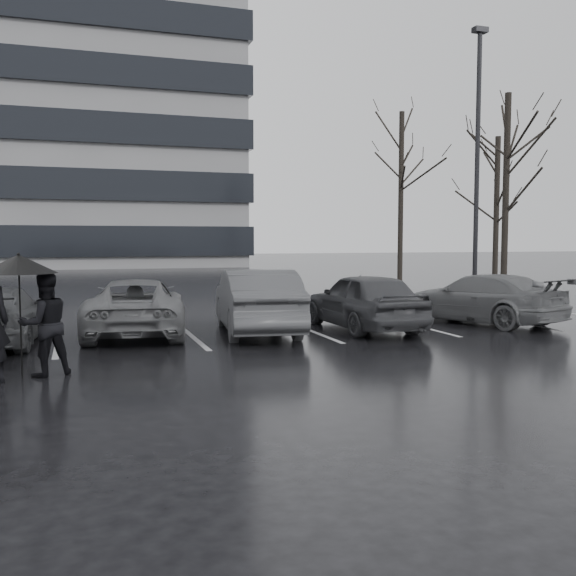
% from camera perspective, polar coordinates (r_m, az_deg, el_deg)
% --- Properties ---
extents(ground, '(160.00, 160.00, 0.00)m').
position_cam_1_polar(ground, '(13.09, 2.53, -5.09)').
color(ground, black).
rests_on(ground, ground).
extents(car_main, '(1.74, 4.10, 1.38)m').
position_cam_1_polar(car_main, '(15.36, 6.74, -1.12)').
color(car_main, black).
rests_on(car_main, ground).
extents(car_west_a, '(2.10, 4.61, 1.47)m').
position_cam_1_polar(car_west_a, '(14.75, -2.80, -1.15)').
color(car_west_a, '#2C2C2F').
rests_on(car_west_a, ground).
extents(car_west_b, '(2.65, 4.75, 1.25)m').
position_cam_1_polar(car_west_b, '(14.89, -13.34, -1.63)').
color(car_west_b, '#454547').
rests_on(car_west_b, ground).
extents(car_east, '(3.12, 4.70, 1.27)m').
position_cam_1_polar(car_east, '(17.15, 16.78, -0.90)').
color(car_east, '#454547').
rests_on(car_east, ground).
extents(pedestrian_right, '(0.96, 0.85, 1.64)m').
position_cam_1_polar(pedestrian_right, '(10.77, -20.80, -3.03)').
color(pedestrian_right, black).
rests_on(pedestrian_right, ground).
extents(umbrella, '(1.15, 1.15, 1.94)m').
position_cam_1_polar(umbrella, '(10.68, -22.82, 1.98)').
color(umbrella, black).
rests_on(umbrella, ground).
extents(lamp_post, '(0.54, 0.54, 9.90)m').
position_cam_1_polar(lamp_post, '(25.26, 16.44, 9.60)').
color(lamp_post, gray).
rests_on(lamp_post, ground).
extents(stall_stripes, '(19.72, 5.00, 0.00)m').
position_cam_1_polar(stall_stripes, '(15.21, -3.66, -3.77)').
color(stall_stripes, '#ABACAE').
rests_on(stall_stripes, ground).
extents(tree_east, '(0.26, 0.26, 8.00)m').
position_cam_1_polar(tree_east, '(27.68, 18.79, 7.97)').
color(tree_east, black).
rests_on(tree_east, ground).
extents(tree_ne, '(0.26, 0.26, 7.00)m').
position_cam_1_polar(tree_ne, '(32.34, 18.04, 6.55)').
color(tree_ne, black).
rests_on(tree_ne, ground).
extents(tree_north, '(0.26, 0.26, 8.50)m').
position_cam_1_polar(tree_north, '(33.06, 10.00, 7.94)').
color(tree_north, black).
rests_on(tree_north, ground).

